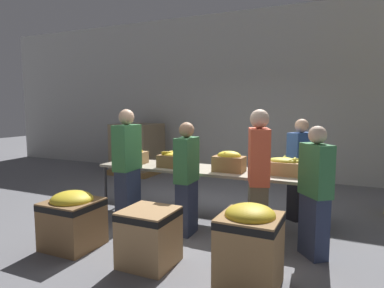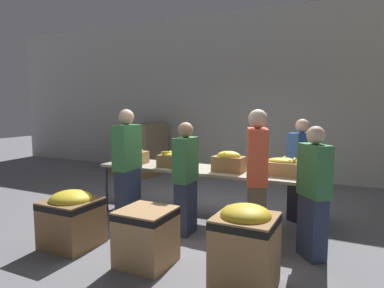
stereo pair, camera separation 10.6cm
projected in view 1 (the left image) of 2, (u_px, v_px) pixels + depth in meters
name	position (u px, v px, depth m)	size (l,w,h in m)	color
ground_plane	(202.00, 219.00, 5.29)	(30.00, 30.00, 0.00)	slate
wall_back	(259.00, 95.00, 8.19)	(16.00, 0.08, 4.00)	#B7B7B2
sorting_table	(202.00, 171.00, 5.21)	(3.30, 0.77, 0.79)	#9E937F
banana_box_0	(132.00, 155.00, 5.64)	(0.43, 0.33, 0.27)	tan
banana_box_1	(173.00, 159.00, 5.31)	(0.42, 0.33, 0.26)	olive
banana_box_2	(229.00, 161.00, 4.94)	(0.45, 0.29, 0.30)	olive
banana_box_3	(284.00, 166.00, 4.72)	(0.50, 0.34, 0.26)	tan
volunteer_0	(300.00, 170.00, 5.20)	(0.39, 0.46, 1.55)	black
volunteer_1	(315.00, 193.00, 3.88)	(0.41, 0.44, 1.52)	#2D3856
volunteer_2	(127.00, 167.00, 5.02)	(0.25, 0.46, 1.69)	#2D3856
volunteer_3	(258.00, 180.00, 4.13)	(0.36, 0.51, 1.70)	#6B604C
volunteer_4	(187.00, 179.00, 4.60)	(0.21, 0.41, 1.52)	#2D3856
donation_bin_0	(73.00, 218.00, 4.20)	(0.61, 0.61, 0.70)	olive
donation_bin_1	(149.00, 235.00, 3.74)	(0.56, 0.56, 0.62)	tan
donation_bin_2	(250.00, 243.00, 3.26)	(0.57, 0.57, 0.82)	#A37A4C
pallet_stack_0	(137.00, 149.00, 8.80)	(1.14, 1.14, 1.28)	olive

